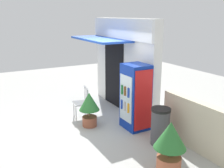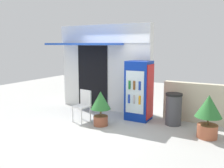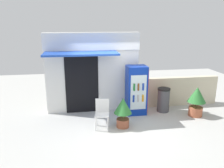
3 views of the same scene
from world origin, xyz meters
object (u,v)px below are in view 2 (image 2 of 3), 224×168
object	(u,v)px
plastic_chair	(83,103)
trash_bin	(174,109)
drink_cooler	(139,91)
potted_plant_near_shop	(101,105)
potted_plant_curbside	(208,113)

from	to	relation	value
plastic_chair	trash_bin	xyz separation A→B (m)	(2.33, 0.94, -0.08)
drink_cooler	potted_plant_near_shop	size ratio (longest dim) A/B	1.83
drink_cooler	trash_bin	bearing A→B (deg)	0.71
drink_cooler	potted_plant_curbside	size ratio (longest dim) A/B	1.67
plastic_chair	potted_plant_curbside	size ratio (longest dim) A/B	0.87
plastic_chair	potted_plant_curbside	world-z (taller)	potted_plant_curbside
drink_cooler	trash_bin	size ratio (longest dim) A/B	1.96
plastic_chair	drink_cooler	bearing A→B (deg)	35.33
drink_cooler	plastic_chair	distance (m)	1.64
potted_plant_near_shop	potted_plant_curbside	bearing A→B (deg)	9.85
potted_plant_curbside	trash_bin	distance (m)	1.13
drink_cooler	trash_bin	world-z (taller)	drink_cooler
plastic_chair	trash_bin	distance (m)	2.51
plastic_chair	potted_plant_near_shop	bearing A→B (deg)	-7.19
plastic_chair	potted_plant_curbside	distance (m)	3.32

